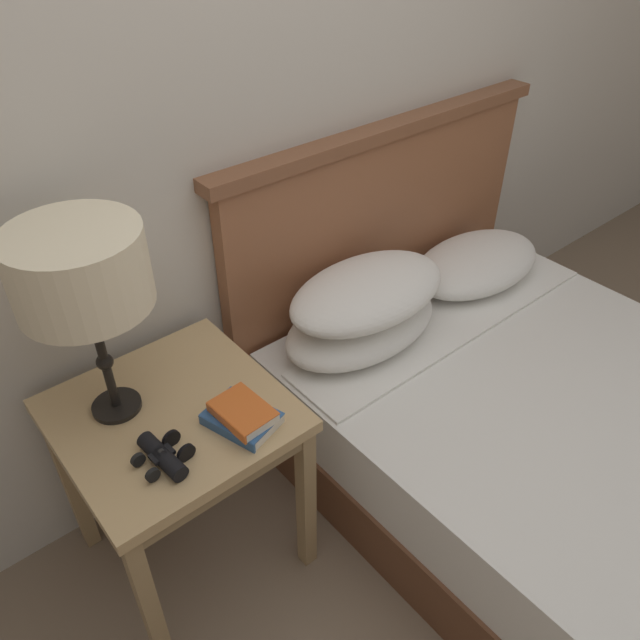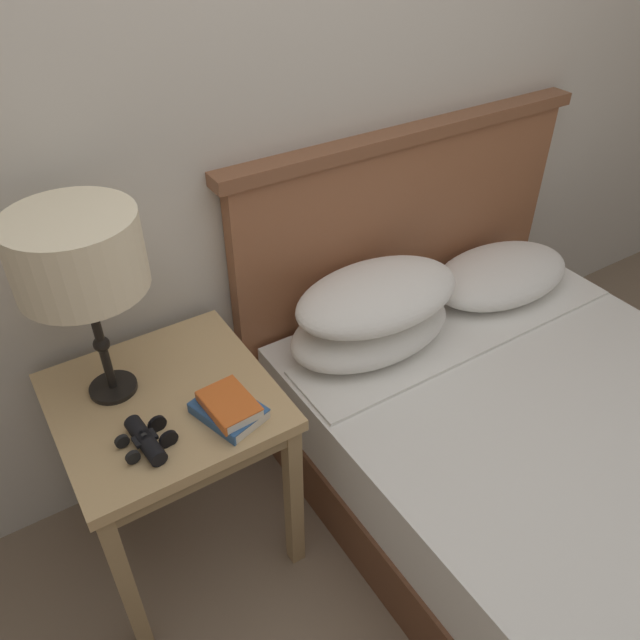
% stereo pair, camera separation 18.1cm
% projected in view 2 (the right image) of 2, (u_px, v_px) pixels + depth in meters
% --- Properties ---
extents(ground_plane, '(20.00, 20.00, 0.00)m').
position_uv_depth(ground_plane, '(416.00, 581.00, 1.96)').
color(ground_plane, '#7A6651').
rests_on(ground_plane, ground).
extents(wall_back, '(8.00, 0.06, 2.60)m').
position_uv_depth(wall_back, '(257.00, 85.00, 1.77)').
color(wall_back, beige).
rests_on(wall_back, ground_plane).
extents(nightstand, '(0.58, 0.58, 0.64)m').
position_uv_depth(nightstand, '(167.00, 419.00, 1.76)').
color(nightstand, tan).
rests_on(nightstand, ground_plane).
extents(bed, '(1.47, 2.01, 1.10)m').
position_uv_depth(bed, '(561.00, 462.00, 1.99)').
color(bed, brown).
rests_on(bed, ground_plane).
extents(table_lamp, '(0.32, 0.32, 0.54)m').
position_uv_depth(table_lamp, '(77.00, 256.00, 1.47)').
color(table_lamp, black).
rests_on(table_lamp, nightstand).
extents(book_on_nightstand, '(0.18, 0.21, 0.03)m').
position_uv_depth(book_on_nightstand, '(228.00, 411.00, 1.64)').
color(book_on_nightstand, silver).
rests_on(book_on_nightstand, nightstand).
extents(book_stacked_on_top, '(0.13, 0.17, 0.03)m').
position_uv_depth(book_stacked_on_top, '(229.00, 405.00, 1.62)').
color(book_stacked_on_top, silver).
rests_on(book_stacked_on_top, book_on_nightstand).
extents(binoculars_pair, '(0.14, 0.16, 0.05)m').
position_uv_depth(binoculars_pair, '(146.00, 440.00, 1.55)').
color(binoculars_pair, black).
rests_on(binoculars_pair, nightstand).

